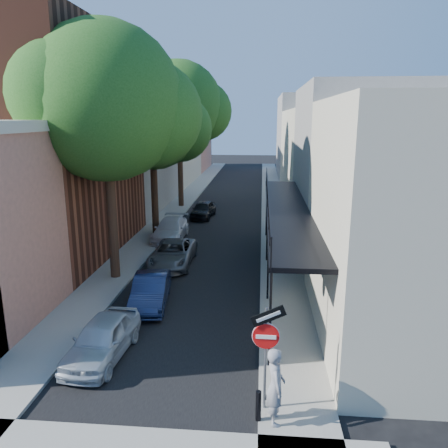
% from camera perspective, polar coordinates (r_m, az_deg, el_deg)
% --- Properties ---
extents(ground, '(160.00, 160.00, 0.00)m').
position_cam_1_polar(ground, '(11.92, -11.69, -24.93)').
color(ground, black).
rests_on(ground, ground).
extents(road_surface, '(6.00, 64.00, 0.01)m').
position_cam_1_polar(road_surface, '(39.67, 0.60, 3.02)').
color(road_surface, black).
rests_on(road_surface, ground).
extents(sidewalk_left, '(2.00, 64.00, 0.12)m').
position_cam_1_polar(sidewalk_left, '(40.15, -5.11, 3.18)').
color(sidewalk_left, gray).
rests_on(sidewalk_left, ground).
extents(sidewalk_right, '(2.00, 64.00, 0.12)m').
position_cam_1_polar(sidewalk_right, '(39.56, 6.39, 2.99)').
color(sidewalk_right, gray).
rests_on(sidewalk_right, ground).
extents(buildings_left, '(10.10, 59.10, 12.00)m').
position_cam_1_polar(buildings_left, '(39.65, -13.26, 9.85)').
color(buildings_left, tan).
rests_on(buildings_left, ground).
extents(buildings_right, '(9.80, 55.00, 10.00)m').
position_cam_1_polar(buildings_right, '(38.93, 14.04, 8.98)').
color(buildings_right, beige).
rests_on(buildings_right, ground).
extents(sign_post, '(0.89, 0.17, 2.99)m').
position_cam_1_polar(sign_post, '(11.20, 5.53, -14.90)').
color(sign_post, '#595B60').
rests_on(sign_post, ground).
extents(bollard, '(0.14, 0.14, 0.80)m').
position_cam_1_polar(bollard, '(11.61, 4.51, -22.59)').
color(bollard, black).
rests_on(bollard, sidewalk_right).
extents(oak_near, '(7.48, 6.80, 11.42)m').
position_cam_1_polar(oak_near, '(20.15, -13.82, 14.75)').
color(oak_near, '#352215').
rests_on(oak_near, ground).
extents(oak_mid, '(6.60, 6.00, 10.20)m').
position_cam_1_polar(oak_mid, '(27.83, -8.51, 12.92)').
color(oak_mid, '#352215').
rests_on(oak_mid, ground).
extents(oak_far, '(7.70, 7.00, 11.90)m').
position_cam_1_polar(oak_far, '(36.69, -5.13, 15.06)').
color(oak_far, '#352215').
rests_on(oak_far, ground).
extents(parked_car_a, '(1.74, 3.81, 1.27)m').
position_cam_1_polar(parked_car_a, '(14.67, -15.61, -14.24)').
color(parked_car_a, silver).
rests_on(parked_car_a, ground).
extents(parked_car_b, '(1.73, 3.86, 1.23)m').
position_cam_1_polar(parked_car_b, '(17.99, -9.56, -8.58)').
color(parked_car_b, '#152043').
rests_on(parked_car_b, ground).
extents(parked_car_c, '(2.07, 4.41, 1.22)m').
position_cam_1_polar(parked_car_c, '(22.56, -6.69, -3.84)').
color(parked_car_c, '#5A5D62').
rests_on(parked_car_c, ground).
extents(parked_car_d, '(1.82, 4.43, 1.28)m').
position_cam_1_polar(parked_car_d, '(27.20, -7.00, -0.72)').
color(parked_car_d, white).
rests_on(parked_car_d, ground).
extents(parked_car_e, '(1.82, 3.79, 1.25)m').
position_cam_1_polar(parked_car_e, '(32.98, -2.74, 1.90)').
color(parked_car_e, black).
rests_on(parked_car_e, ground).
extents(pedestrian, '(0.55, 0.77, 1.96)m').
position_cam_1_polar(pedestrian, '(11.29, 6.74, -20.25)').
color(pedestrian, gray).
rests_on(pedestrian, sidewalk_right).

